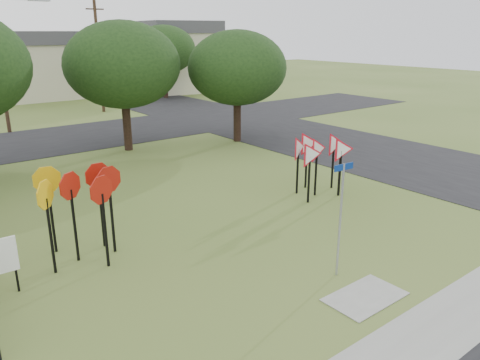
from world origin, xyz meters
The scene contains 14 objects.
ground centered at (0.00, 0.00, 0.00)m, with size 140.00×140.00×0.00m, color #455D23.
sidewalk centered at (0.00, -4.20, 0.01)m, with size 30.00×1.60×0.02m, color gray.
street_right centered at (12.00, 10.00, 0.01)m, with size 8.00×50.00×0.02m, color black.
street_far centered at (0.00, 20.00, 0.01)m, with size 60.00×8.00×0.02m, color black.
curb_pad centered at (0.00, -2.40, 0.01)m, with size 2.00×1.20×0.02m, color gray.
street_name_sign centered at (0.30, -1.22, 1.77)m, with size 0.64×0.07×3.09m.
stop_sign_cluster centered at (-4.59, 3.89, 1.95)m, with size 2.50×2.07×2.64m.
yield_sign_cluster centered at (4.80, 3.54, 1.77)m, with size 3.08×1.84×2.41m.
far_pole_b centered at (6.00, 28.00, 4.35)m, with size 1.40×0.24×8.50m.
house_mid centered at (4.00, 40.00, 3.15)m, with size 8.40×8.40×6.20m.
house_right centered at (18.00, 36.00, 3.65)m, with size 8.30×8.30×7.20m.
tree_near_mid centered at (2.00, 15.00, 4.54)m, with size 6.00×6.00×6.80m.
tree_near_right centered at (8.00, 13.00, 4.22)m, with size 5.60×5.60×6.33m.
tree_far_right centered at (14.00, 32.00, 4.54)m, with size 6.00×6.00×6.80m.
Camera 1 is at (-8.64, -8.40, 6.24)m, focal length 35.00 mm.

